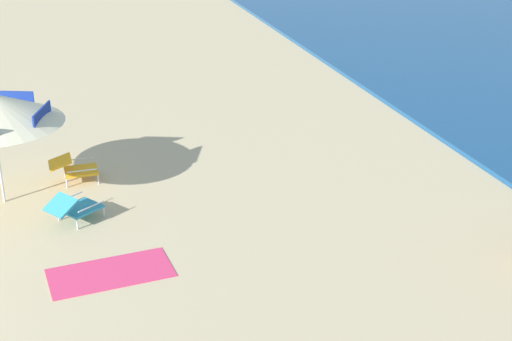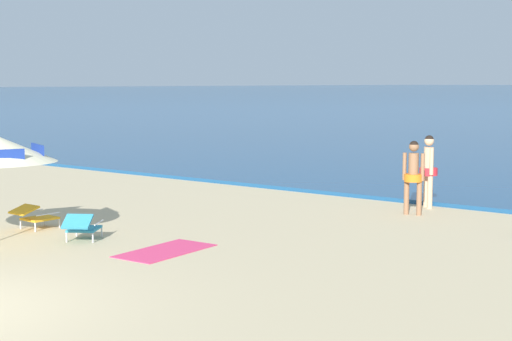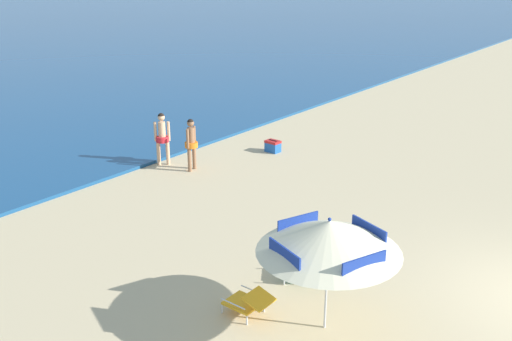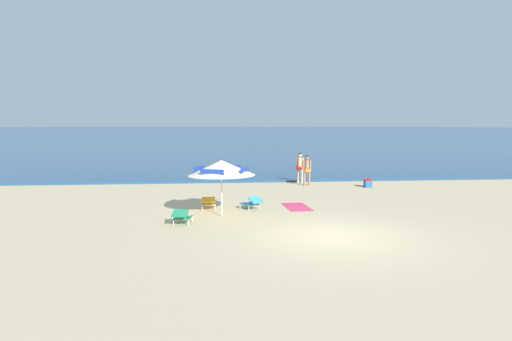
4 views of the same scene
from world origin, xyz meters
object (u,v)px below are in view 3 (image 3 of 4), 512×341
(lounge_chair_under_umbrella, at_px, (249,301))
(person_standing_beside, at_px, (191,141))
(person_standing_near_shore, at_px, (162,135))
(cooler_box, at_px, (273,146))
(beach_umbrella_striped_main, at_px, (329,236))
(beach_towel, at_px, (336,242))
(lounge_chair_facing_sea, at_px, (306,267))

(lounge_chair_under_umbrella, distance_m, person_standing_beside, 8.06)
(person_standing_near_shore, xyz_separation_m, cooler_box, (3.21, -2.02, -0.78))
(beach_umbrella_striped_main, height_order, beach_towel, beach_umbrella_striped_main)
(person_standing_beside, bearing_deg, beach_towel, -105.65)
(beach_towel, bearing_deg, beach_umbrella_striped_main, -154.65)
(lounge_chair_facing_sea, distance_m, person_standing_beside, 7.26)
(cooler_box, bearing_deg, beach_towel, -132.99)
(person_standing_near_shore, height_order, cooler_box, person_standing_near_shore)
(beach_umbrella_striped_main, relative_size, lounge_chair_facing_sea, 3.06)
(lounge_chair_facing_sea, bearing_deg, beach_towel, 9.76)
(person_standing_beside, xyz_separation_m, cooler_box, (3.05, -0.93, -0.74))
(person_standing_near_shore, bearing_deg, person_standing_beside, -81.70)
(lounge_chair_facing_sea, relative_size, person_standing_near_shore, 0.60)
(beach_umbrella_striped_main, xyz_separation_m, lounge_chair_under_umbrella, (-0.49, 1.27, -1.46))
(lounge_chair_facing_sea, relative_size, beach_towel, 0.57)
(lounge_chair_facing_sea, bearing_deg, lounge_chair_under_umbrella, 174.12)
(beach_umbrella_striped_main, distance_m, person_standing_near_shore, 9.67)
(lounge_chair_facing_sea, distance_m, cooler_box, 8.49)
(beach_umbrella_striped_main, bearing_deg, lounge_chair_facing_sea, 43.44)
(lounge_chair_under_umbrella, height_order, person_standing_beside, person_standing_beside)
(cooler_box, distance_m, beach_towel, 6.94)
(person_standing_near_shore, height_order, person_standing_beside, person_standing_near_shore)
(person_standing_beside, bearing_deg, beach_umbrella_striped_main, -122.19)
(lounge_chair_under_umbrella, bearing_deg, cooler_box, 32.46)
(beach_umbrella_striped_main, bearing_deg, beach_towel, 25.35)
(person_standing_near_shore, relative_size, person_standing_beside, 1.03)
(lounge_chair_under_umbrella, bearing_deg, beach_towel, 2.37)
(person_standing_beside, height_order, beach_towel, person_standing_beside)
(lounge_chair_under_umbrella, height_order, beach_towel, lounge_chair_under_umbrella)
(lounge_chair_under_umbrella, xyz_separation_m, person_standing_near_shore, (5.00, 7.25, 0.70))
(person_standing_beside, bearing_deg, lounge_chair_facing_sea, -119.03)
(beach_towel, bearing_deg, lounge_chair_under_umbrella, -177.63)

